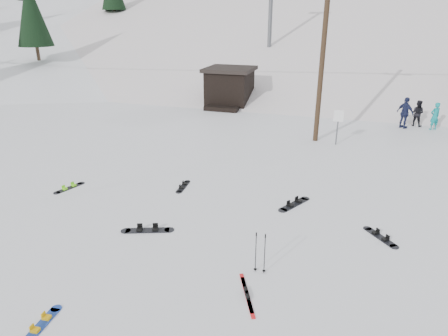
% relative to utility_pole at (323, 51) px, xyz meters
% --- Properties ---
extents(ground, '(200.00, 200.00, 0.00)m').
position_rel_utility_pole_xyz_m(ground, '(-2.00, -14.00, -4.68)').
color(ground, white).
rests_on(ground, ground).
extents(ski_slope, '(60.00, 85.24, 65.97)m').
position_rel_utility_pole_xyz_m(ski_slope, '(-2.00, 41.00, -16.68)').
color(ski_slope, white).
rests_on(ski_slope, ground).
extents(ridge_left, '(47.54, 95.03, 58.38)m').
position_rel_utility_pole_xyz_m(ridge_left, '(-38.00, 34.00, -15.68)').
color(ridge_left, white).
rests_on(ridge_left, ground).
extents(treeline_left, '(20.00, 64.00, 10.00)m').
position_rel_utility_pole_xyz_m(treeline_left, '(-36.00, 26.00, -4.68)').
color(treeline_left, black).
rests_on(treeline_left, ground).
extents(treeline_crest, '(50.00, 6.00, 10.00)m').
position_rel_utility_pole_xyz_m(treeline_crest, '(-2.00, 72.00, -4.68)').
color(treeline_crest, black).
rests_on(treeline_crest, ski_slope).
extents(utility_pole, '(2.00, 0.26, 9.00)m').
position_rel_utility_pole_xyz_m(utility_pole, '(0.00, 0.00, 0.00)').
color(utility_pole, '#3A2819').
rests_on(utility_pole, ground).
extents(trail_sign, '(0.50, 0.09, 1.85)m').
position_rel_utility_pole_xyz_m(trail_sign, '(1.10, -0.42, -3.41)').
color(trail_sign, '#595B60').
rests_on(trail_sign, ground).
extents(lift_hut, '(3.40, 4.10, 2.75)m').
position_rel_utility_pole_xyz_m(lift_hut, '(-7.00, 6.94, -3.32)').
color(lift_hut, black).
rests_on(lift_hut, ground).
extents(hero_snowboard, '(0.34, 1.35, 0.09)m').
position_rel_utility_pole_xyz_m(hero_snowboard, '(-4.46, -15.82, -4.66)').
color(hero_snowboard, '#1A3EAB').
rests_on(hero_snowboard, ground).
extents(hero_skis, '(0.80, 1.57, 0.09)m').
position_rel_utility_pole_xyz_m(hero_skis, '(-0.33, -13.42, -4.66)').
color(hero_skis, red).
rests_on(hero_skis, ground).
extents(ski_poles, '(0.33, 0.09, 1.19)m').
position_rel_utility_pole_xyz_m(ski_poles, '(-0.25, -12.39, -4.07)').
color(ski_poles, black).
rests_on(ski_poles, ground).
extents(board_scatter_a, '(1.62, 0.79, 0.12)m').
position_rel_utility_pole_xyz_m(board_scatter_a, '(-4.15, -11.38, -4.65)').
color(board_scatter_a, black).
rests_on(board_scatter_a, ground).
extents(board_scatter_b, '(0.33, 1.31, 0.09)m').
position_rel_utility_pole_xyz_m(board_scatter_b, '(-4.42, -7.87, -4.66)').
color(board_scatter_b, black).
rests_on(board_scatter_b, ground).
extents(board_scatter_c, '(0.59, 1.34, 0.10)m').
position_rel_utility_pole_xyz_m(board_scatter_c, '(-8.68, -9.36, -4.66)').
color(board_scatter_c, black).
rests_on(board_scatter_c, ground).
extents(board_scatter_d, '(1.02, 1.16, 0.10)m').
position_rel_utility_pole_xyz_m(board_scatter_d, '(2.94, -9.55, -4.66)').
color(board_scatter_d, black).
rests_on(board_scatter_d, ground).
extents(board_scatter_f, '(0.96, 1.51, 0.12)m').
position_rel_utility_pole_xyz_m(board_scatter_f, '(0.06, -8.10, -4.65)').
color(board_scatter_f, black).
rests_on(board_scatter_f, ground).
extents(skier_teal, '(0.71, 0.64, 1.62)m').
position_rel_utility_pole_xyz_m(skier_teal, '(6.41, 4.28, -3.87)').
color(skier_teal, '#0D8386').
rests_on(skier_teal, ground).
extents(skier_dark, '(0.93, 0.83, 1.58)m').
position_rel_utility_pole_xyz_m(skier_dark, '(5.53, 4.87, -3.89)').
color(skier_dark, black).
rests_on(skier_dark, ground).
extents(skier_navy, '(1.12, 1.06, 1.86)m').
position_rel_utility_pole_xyz_m(skier_navy, '(4.76, 4.09, -3.75)').
color(skier_navy, '#1A1F41').
rests_on(skier_navy, ground).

